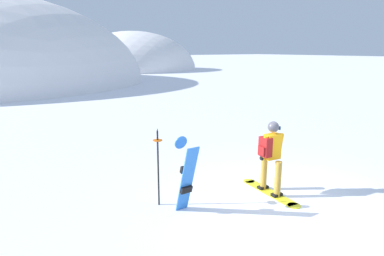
# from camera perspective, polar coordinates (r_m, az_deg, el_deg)

# --- Properties ---
(ground_plane) EXTENTS (300.00, 300.00, 0.00)m
(ground_plane) POSITION_cam_1_polar(r_m,az_deg,el_deg) (7.64, 15.56, -12.78)
(ground_plane) COLOR white
(ridge_peak_far) EXTENTS (20.07, 18.06, 11.96)m
(ridge_peak_far) POSITION_cam_1_polar(r_m,az_deg,el_deg) (54.90, -9.79, 9.63)
(ridge_peak_far) COLOR white
(ridge_peak_far) RESTS_ON ground
(snowboarder_main) EXTENTS (0.65, 1.83, 1.71)m
(snowboarder_main) POSITION_cam_1_polar(r_m,az_deg,el_deg) (7.90, 13.15, -4.58)
(snowboarder_main) COLOR yellow
(snowboarder_main) RESTS_ON ground
(spare_snowboard) EXTENTS (0.28, 0.51, 1.59)m
(spare_snowboard) POSITION_cam_1_polar(r_m,az_deg,el_deg) (6.84, -0.99, -8.04)
(spare_snowboard) COLOR blue
(spare_snowboard) RESTS_ON ground
(piste_marker_near) EXTENTS (0.20, 0.20, 1.70)m
(piste_marker_near) POSITION_cam_1_polar(r_m,az_deg,el_deg) (7.15, -5.75, -5.68)
(piste_marker_near) COLOR black
(piste_marker_near) RESTS_ON ground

